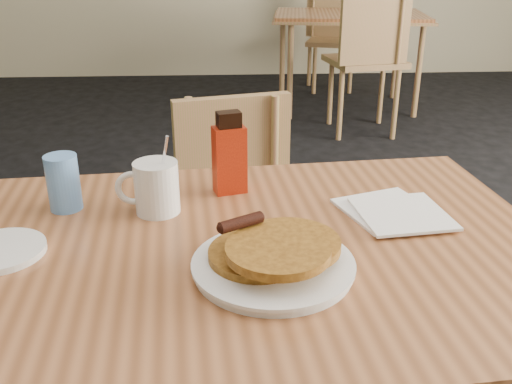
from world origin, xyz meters
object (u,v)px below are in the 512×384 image
chair_neighbor_far (330,29)px  pancake_plate (274,258)px  neighbor_table (350,19)px  syrup_bottle (229,156)px  chair_neighbor_near (369,46)px  main_table (237,266)px  blue_tumbler (63,183)px  chair_main_far (234,208)px  coffee_mug (155,187)px

chair_neighbor_far → pancake_plate: chair_neighbor_far is taller
neighbor_table → syrup_bottle: bearing=-106.0°
chair_neighbor_near → pancake_plate: 3.12m
main_table → blue_tumbler: (-0.34, 0.18, 0.10)m
chair_main_far → syrup_bottle: (-0.01, -0.47, 0.35)m
syrup_bottle → pancake_plate: bearing=-93.7°
main_table → blue_tumbler: 0.40m
chair_neighbor_far → syrup_bottle: bearing=-85.5°
main_table → blue_tumbler: bearing=152.9°
pancake_plate → syrup_bottle: size_ratio=1.51×
chair_neighbor_near → pancake_plate: (-0.89, -2.99, 0.16)m
coffee_mug → blue_tumbler: size_ratio=1.45×
neighbor_table → syrup_bottle: (-0.97, -3.39, 0.13)m
chair_neighbor_far → coffee_mug: size_ratio=5.32×
chair_neighbor_far → blue_tumbler: size_ratio=7.72×
neighbor_table → chair_main_far: bearing=-108.2°
chair_main_far → syrup_bottle: size_ratio=4.58×
neighbor_table → chair_neighbor_far: size_ratio=1.43×
chair_neighbor_far → coffee_mug: bearing=-87.2°
chair_neighbor_far → chair_neighbor_near: (0.00, -1.47, 0.09)m
chair_neighbor_near → blue_tumbler: size_ratio=9.01×
neighbor_table → blue_tumbler: bearing=-110.7°
chair_main_far → chair_neighbor_far: size_ratio=0.93×
pancake_plate → chair_neighbor_near: bearing=73.4°
chair_neighbor_near → syrup_bottle: (-0.96, -2.65, 0.21)m
pancake_plate → coffee_mug: bearing=132.1°
neighbor_table → chair_neighbor_near: bearing=-91.1°
neighbor_table → blue_tumbler: (-1.31, -3.46, 0.10)m
pancake_plate → blue_tumbler: size_ratio=2.36×
chair_main_far → blue_tumbler: (-0.35, -0.54, 0.32)m
neighbor_table → pancake_plate: (-0.91, -3.72, 0.07)m
syrup_bottle → chair_neighbor_near: bearing=55.0°
chair_main_far → pancake_plate: (0.05, -0.81, 0.29)m
blue_tumbler → chair_neighbor_far: bearing=72.9°
main_table → pancake_plate: bearing=-56.5°
chair_main_far → neighbor_table: bearing=57.6°
chair_main_far → syrup_bottle: syrup_bottle is taller
syrup_bottle → blue_tumbler: size_ratio=1.57×
neighbor_table → main_table: bearing=-104.9°
chair_main_far → chair_neighbor_far: chair_neighbor_far is taller
neighbor_table → pancake_plate: size_ratio=4.67×
chair_neighbor_far → blue_tumbler: 4.39m
main_table → neighbor_table: same height
main_table → chair_neighbor_near: bearing=71.8°
chair_main_far → chair_neighbor_near: (0.94, 2.18, 0.13)m
neighbor_table → pancake_plate: 3.83m
chair_neighbor_far → pancake_plate: (-0.89, -4.46, 0.25)m
coffee_mug → syrup_bottle: (0.15, 0.09, 0.03)m
chair_neighbor_far → syrup_bottle: syrup_bottle is taller
coffee_mug → blue_tumbler: (-0.19, 0.03, 0.00)m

